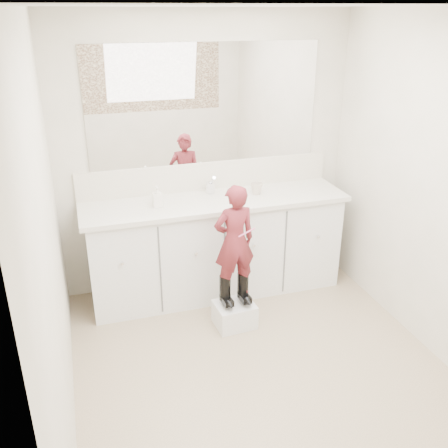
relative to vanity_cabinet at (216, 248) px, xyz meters
name	(u,v)px	position (x,y,z in m)	size (l,w,h in m)	color
floor	(264,374)	(0.00, -1.23, -0.42)	(3.00, 3.00, 0.00)	#7E6D52
ceiling	(279,6)	(0.00, -1.23, 1.97)	(3.00, 3.00, 0.00)	white
wall_back	(206,155)	(0.00, 0.27, 0.77)	(2.60, 2.60, 0.00)	beige
wall_front	(432,377)	(0.00, -2.73, 0.77)	(2.60, 2.60, 0.00)	beige
wall_left	(49,246)	(-1.30, -1.23, 0.78)	(3.00, 3.00, 0.00)	beige
wall_right	(447,197)	(1.30, -1.23, 0.78)	(3.00, 3.00, 0.00)	beige
vanity_cabinet	(216,248)	(0.00, 0.00, 0.00)	(2.20, 0.55, 0.85)	silver
countertop	(216,202)	(0.00, -0.01, 0.45)	(2.28, 0.58, 0.04)	beige
backsplash	(207,176)	(0.00, 0.26, 0.59)	(2.28, 0.03, 0.25)	beige
mirror	(206,105)	(0.00, 0.26, 1.22)	(2.00, 0.02, 1.00)	white
faucet	(210,188)	(0.00, 0.15, 0.52)	(0.08, 0.08, 0.10)	silver
cup	(257,188)	(0.38, 0.01, 0.52)	(0.11, 0.11, 0.10)	beige
soap_bottle	(157,197)	(-0.50, -0.03, 0.55)	(0.08, 0.08, 0.17)	white
step_stool	(235,314)	(-0.01, -0.59, -0.33)	(0.31, 0.26, 0.20)	silver
boot_left	(225,290)	(-0.09, -0.57, -0.10)	(0.10, 0.17, 0.26)	black
boot_right	(243,287)	(0.06, -0.57, -0.10)	(0.10, 0.17, 0.26)	black
toddler	(234,241)	(-0.01, -0.57, 0.33)	(0.33, 0.22, 0.91)	#A43239
toothbrush	(247,232)	(0.06, -0.65, 0.42)	(0.01, 0.01, 0.14)	#DC5587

